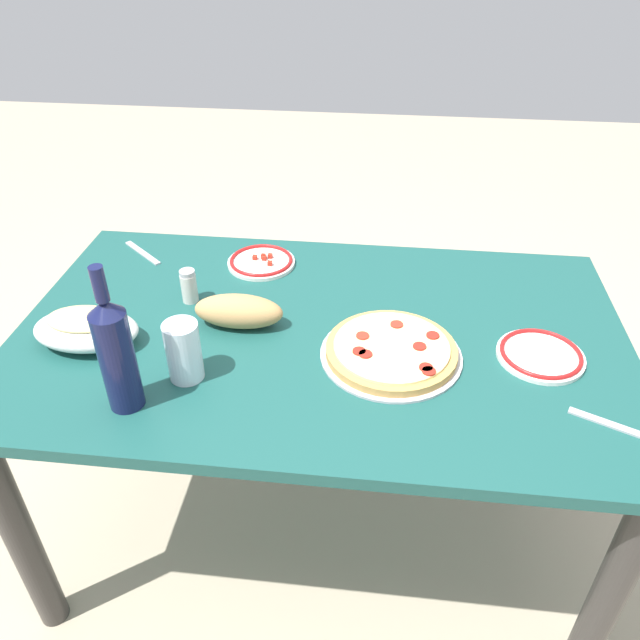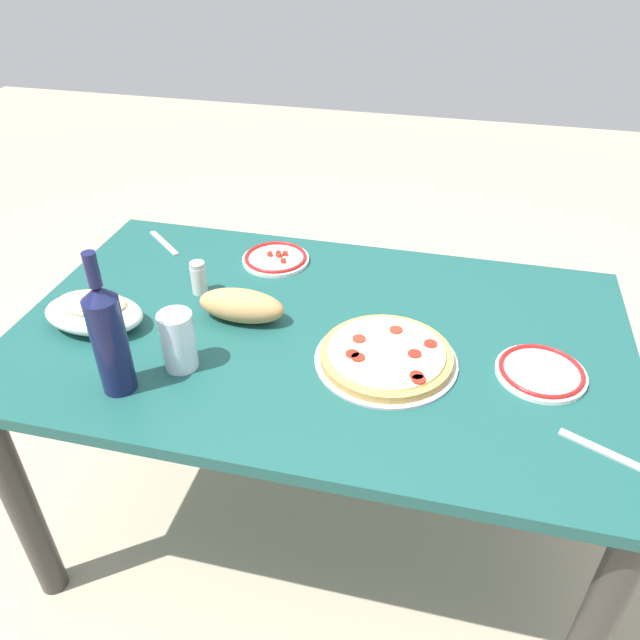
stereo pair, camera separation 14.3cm
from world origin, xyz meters
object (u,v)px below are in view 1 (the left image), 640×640
object	(u,v)px
wine_bottle	(116,353)
dining_table	(320,366)
spice_shaker	(189,286)
baked_pasta_dish	(86,328)
bread_loaf	(239,310)
pepperoni_pizza	(391,351)
water_glass	(184,351)
side_plate_far	(261,261)
side_plate_near	(541,355)

from	to	relation	value
wine_bottle	dining_table	bearing A→B (deg)	39.15
wine_bottle	spice_shaker	bearing A→B (deg)	86.97
baked_pasta_dish	spice_shaker	world-z (taller)	spice_shaker
bread_loaf	spice_shaker	world-z (taller)	spice_shaker
dining_table	baked_pasta_dish	bearing A→B (deg)	-168.58
pepperoni_pizza	water_glass	world-z (taller)	water_glass
pepperoni_pizza	baked_pasta_dish	distance (m)	0.69
wine_bottle	pepperoni_pizza	bearing A→B (deg)	22.15
wine_bottle	side_plate_far	bearing A→B (deg)	74.35
wine_bottle	baked_pasta_dish	bearing A→B (deg)	131.09
dining_table	spice_shaker	size ratio (longest dim) A/B	16.42
wine_bottle	bread_loaf	size ratio (longest dim) A/B	1.52
dining_table	side_plate_far	bearing A→B (deg)	124.18
water_glass	side_plate_far	xyz separation A→B (m)	(0.07, 0.48, -0.06)
wine_bottle	side_plate_far	size ratio (longest dim) A/B	1.73
pepperoni_pizza	wine_bottle	bearing A→B (deg)	-157.85
pepperoni_pizza	spice_shaker	world-z (taller)	spice_shaker
baked_pasta_dish	spice_shaker	bearing A→B (deg)	46.85
baked_pasta_dish	wine_bottle	bearing A→B (deg)	-48.91
dining_table	side_plate_near	world-z (taller)	side_plate_near
dining_table	water_glass	world-z (taller)	water_glass
dining_table	bread_loaf	size ratio (longest dim) A/B	6.80
bread_loaf	water_glass	bearing A→B (deg)	-109.42
baked_pasta_dish	pepperoni_pizza	bearing A→B (deg)	2.31
water_glass	bread_loaf	xyz separation A→B (m)	(0.07, 0.20, -0.03)
water_glass	dining_table	bearing A→B (deg)	36.67
side_plate_near	bread_loaf	world-z (taller)	bread_loaf
side_plate_near	spice_shaker	xyz separation A→B (m)	(-0.83, 0.14, 0.03)
water_glass	bread_loaf	distance (m)	0.21
side_plate_near	spice_shaker	bearing A→B (deg)	170.74
side_plate_far	spice_shaker	size ratio (longest dim) A/B	2.13
water_glass	spice_shaker	size ratio (longest dim) A/B	1.55
side_plate_near	pepperoni_pizza	bearing A→B (deg)	-174.62
dining_table	spice_shaker	xyz separation A→B (m)	(-0.34, 0.09, 0.15)
dining_table	spice_shaker	distance (m)	0.38
dining_table	baked_pasta_dish	xyz separation A→B (m)	(-0.52, -0.11, 0.15)
water_glass	wine_bottle	bearing A→B (deg)	-134.83
water_glass	bread_loaf	world-z (taller)	water_glass
pepperoni_pizza	baked_pasta_dish	size ratio (longest dim) A/B	1.31
bread_loaf	baked_pasta_dish	bearing A→B (deg)	-161.50
pepperoni_pizza	spice_shaker	bearing A→B (deg)	161.72
side_plate_near	baked_pasta_dish	bearing A→B (deg)	-176.69
dining_table	water_glass	bearing A→B (deg)	-143.33
dining_table	side_plate_near	xyz separation A→B (m)	(0.50, -0.05, 0.12)
water_glass	side_plate_near	distance (m)	0.78
dining_table	wine_bottle	xyz separation A→B (m)	(-0.36, -0.29, 0.24)
water_glass	side_plate_near	xyz separation A→B (m)	(0.76, 0.15, -0.06)
wine_bottle	side_plate_far	xyz separation A→B (m)	(0.16, 0.58, -0.12)
dining_table	water_glass	size ratio (longest dim) A/B	10.62
pepperoni_pizza	baked_pasta_dish	xyz separation A→B (m)	(-0.69, -0.03, 0.03)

